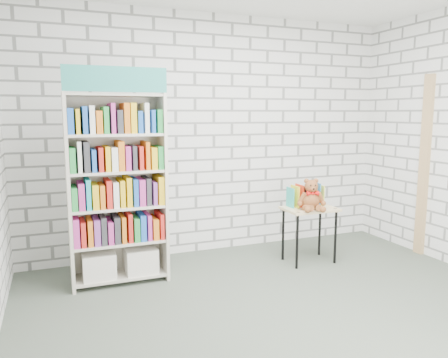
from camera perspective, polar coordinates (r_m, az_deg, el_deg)
name	(u,v)px	position (r m, az deg, el deg)	size (l,w,h in m)	color
ground	(299,319)	(3.79, 9.76, -17.53)	(4.50, 4.50, 0.00)	#464F43
room_shell	(305,96)	(3.41, 10.53, 10.55)	(4.52, 4.02, 2.81)	silver
bookshelf	(117,188)	(4.34, -13.77, -1.11)	(0.92, 0.36, 2.08)	beige
display_table	(310,215)	(4.97, 11.11, -4.68)	(0.58, 0.40, 0.62)	#D9BD82
table_books	(306,196)	(5.01, 10.61, -2.16)	(0.40, 0.18, 0.24)	#29B2A7
teddy_bear	(312,197)	(4.83, 11.36, -2.37)	(0.31, 0.30, 0.34)	brown
door_trim	(424,166)	(5.59, 24.68, 1.55)	(0.05, 0.12, 2.10)	tan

